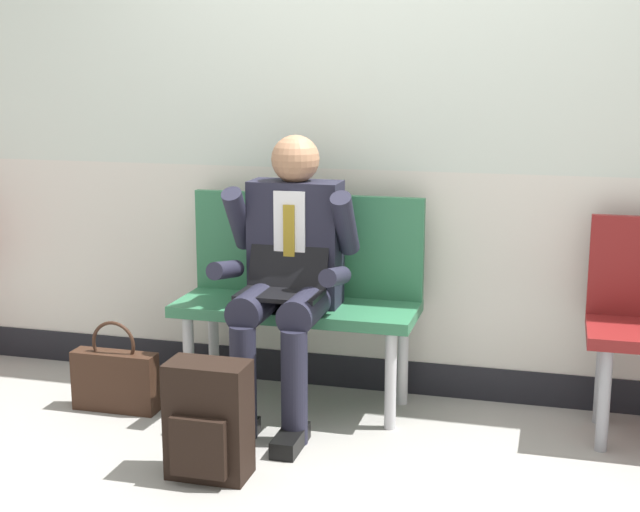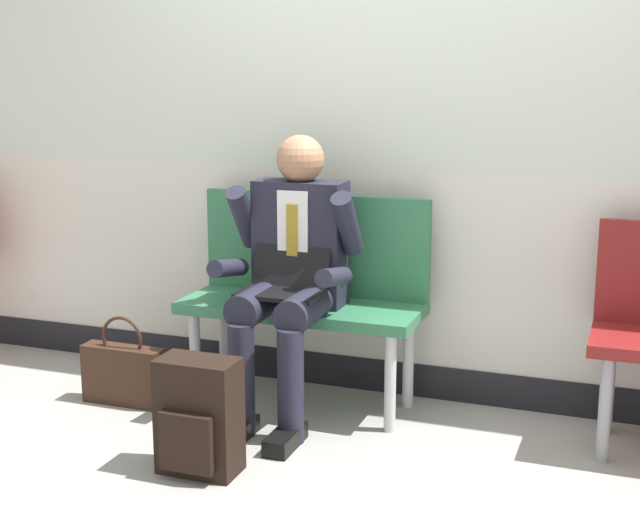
% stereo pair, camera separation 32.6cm
% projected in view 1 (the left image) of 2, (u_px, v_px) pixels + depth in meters
% --- Properties ---
extents(ground_plane, '(18.00, 18.00, 0.00)m').
position_uv_depth(ground_plane, '(355.00, 434.00, 3.79)').
color(ground_plane, gray).
extents(station_wall, '(6.35, 0.14, 2.62)m').
position_uv_depth(station_wall, '(386.00, 117.00, 4.09)').
color(station_wall, beige).
rests_on(station_wall, ground).
extents(bench_with_person, '(1.08, 0.42, 0.95)m').
position_uv_depth(bench_with_person, '(301.00, 285.00, 4.07)').
color(bench_with_person, '#2D6B47').
rests_on(bench_with_person, ground).
extents(person_seated, '(0.57, 0.70, 1.23)m').
position_uv_depth(person_seated, '(288.00, 272.00, 3.86)').
color(person_seated, '#1E1E2D').
rests_on(person_seated, ground).
extents(backpack, '(0.31, 0.21, 0.45)m').
position_uv_depth(backpack, '(208.00, 422.00, 3.36)').
color(backpack, black).
rests_on(backpack, ground).
extents(handbag, '(0.39, 0.10, 0.42)m').
position_uv_depth(handbag, '(115.00, 379.00, 4.03)').
color(handbag, '#331E14').
rests_on(handbag, ground).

